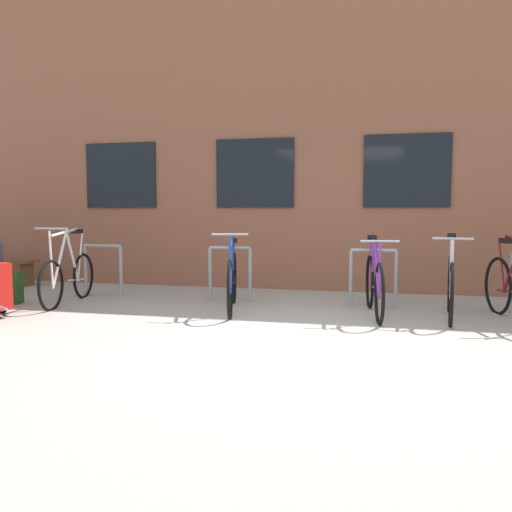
% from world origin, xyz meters
% --- Properties ---
extents(ground_plane, '(42.00, 42.00, 0.00)m').
position_xyz_m(ground_plane, '(0.00, 0.00, 0.00)').
color(ground_plane, '#9E998E').
extents(storefront_building, '(28.00, 6.89, 5.22)m').
position_xyz_m(storefront_building, '(0.00, 6.62, 2.61)').
color(storefront_building, brown).
rests_on(storefront_building, ground).
extents(bike_rack, '(6.64, 0.05, 0.79)m').
position_xyz_m(bike_rack, '(-0.26, 1.90, 0.49)').
color(bike_rack, gray).
rests_on(bike_rack, ground).
extents(bicycle_blue, '(0.55, 1.79, 1.04)m').
position_xyz_m(bicycle_blue, '(-1.06, 1.31, 0.39)').
color(bicycle_blue, black).
rests_on(bicycle_blue, ground).
extents(bicycle_silver, '(0.44, 1.70, 1.03)m').
position_xyz_m(bicycle_silver, '(1.66, 1.41, 0.40)').
color(bicycle_silver, black).
rests_on(bicycle_silver, ground).
extents(bicycle_white, '(0.44, 1.69, 1.10)m').
position_xyz_m(bicycle_white, '(-3.43, 1.23, 0.38)').
color(bicycle_white, black).
rests_on(bicycle_white, ground).
extents(bicycle_purple, '(0.44, 1.77, 1.00)m').
position_xyz_m(bicycle_purple, '(0.76, 1.36, 0.39)').
color(bicycle_purple, black).
rests_on(bicycle_purple, ground).
extents(backpack, '(0.32, 0.26, 0.44)m').
position_xyz_m(backpack, '(-4.19, 1.02, 0.22)').
color(backpack, '#1E4C1E').
rests_on(backpack, ground).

